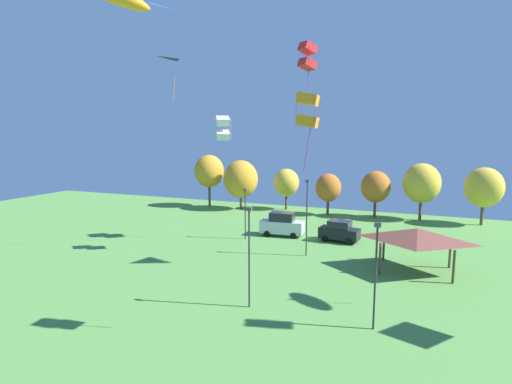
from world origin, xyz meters
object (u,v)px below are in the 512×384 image
at_px(park_pavilion, 417,235).
at_px(treeline_tree_2, 286,183).
at_px(treeline_tree_3, 328,188).
at_px(parked_car_second_from_left, 339,231).
at_px(treeline_tree_1, 241,179).
at_px(treeline_tree_0, 209,171).
at_px(kite_flying_5, 180,69).
at_px(kite_flying_2, 153,13).
at_px(light_post_1, 307,214).
at_px(kite_flying_4, 308,110).
at_px(parked_car_leftmost, 282,224).
at_px(kite_flying_11, 307,56).
at_px(light_post_3, 245,210).
at_px(kite_flying_1, 223,128).
at_px(light_post_2, 376,270).
at_px(treeline_tree_6, 484,187).
at_px(treeline_tree_4, 376,187).
at_px(treeline_tree_5, 422,183).
at_px(light_post_0, 249,252).

relative_size(park_pavilion, treeline_tree_2, 1.12).
bearing_deg(treeline_tree_3, parked_car_second_from_left, -73.19).
bearing_deg(treeline_tree_1, treeline_tree_0, 175.30).
distance_m(kite_flying_5, parked_car_second_from_left, 22.55).
bearing_deg(kite_flying_2, light_post_1, 4.14).
xyz_separation_m(kite_flying_4, parked_car_leftmost, (-8.34, 21.49, -11.01)).
distance_m(kite_flying_11, light_post_3, 16.75).
relative_size(kite_flying_1, treeline_tree_1, 0.30).
height_order(kite_flying_1, light_post_2, kite_flying_1).
height_order(kite_flying_4, treeline_tree_6, kite_flying_4).
height_order(kite_flying_11, treeline_tree_2, kite_flying_11).
bearing_deg(light_post_2, light_post_1, 120.58).
height_order(parked_car_leftmost, light_post_1, light_post_1).
xyz_separation_m(kite_flying_1, kite_flying_11, (6.06, 6.27, 6.91)).
relative_size(parked_car_second_from_left, treeline_tree_4, 0.68).
distance_m(kite_flying_2, park_pavilion, 31.50).
relative_size(treeline_tree_2, treeline_tree_3, 1.05).
bearing_deg(kite_flying_4, treeline_tree_4, 89.70).
relative_size(kite_flying_1, kite_flying_11, 0.40).
height_order(park_pavilion, treeline_tree_2, treeline_tree_2).
relative_size(kite_flying_2, treeline_tree_5, 0.40).
height_order(treeline_tree_0, treeline_tree_4, treeline_tree_0).
distance_m(kite_flying_4, treeline_tree_1, 40.00).
distance_m(treeline_tree_2, treeline_tree_5, 18.62).
xyz_separation_m(kite_flying_11, treeline_tree_0, (-19.46, 15.47, -13.10)).
bearing_deg(light_post_0, kite_flying_2, 142.97).
relative_size(kite_flying_1, treeline_tree_3, 0.39).
relative_size(treeline_tree_1, treeline_tree_5, 0.99).
bearing_deg(treeline_tree_5, light_post_3, -134.94).
bearing_deg(kite_flying_1, light_post_2, -34.64).
bearing_deg(kite_flying_5, light_post_1, 17.00).
bearing_deg(light_post_1, treeline_tree_6, 50.65).
distance_m(kite_flying_5, treeline_tree_3, 27.94).
bearing_deg(kite_flying_5, light_post_2, -26.02).
bearing_deg(parked_car_second_from_left, light_post_1, -99.80).
relative_size(kite_flying_5, treeline_tree_0, 0.38).
bearing_deg(kite_flying_5, treeline_tree_1, 100.58).
bearing_deg(treeline_tree_3, kite_flying_11, -86.82).
height_order(kite_flying_1, kite_flying_5, kite_flying_5).
xyz_separation_m(kite_flying_11, treeline_tree_1, (-13.88, 15.01, -14.06)).
relative_size(kite_flying_1, treeline_tree_2, 0.37).
bearing_deg(parked_car_second_from_left, kite_flying_5, -136.10).
relative_size(treeline_tree_1, treeline_tree_6, 1.03).
bearing_deg(treeline_tree_4, treeline_tree_5, 4.82).
bearing_deg(treeline_tree_6, kite_flying_1, -136.80).
bearing_deg(treeline_tree_0, kite_flying_2, -75.05).
distance_m(light_post_0, light_post_2, 7.79).
relative_size(kite_flying_11, light_post_0, 0.84).
bearing_deg(kite_flying_2, parked_car_second_from_left, 23.23).
bearing_deg(light_post_0, kite_flying_11, 92.60).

